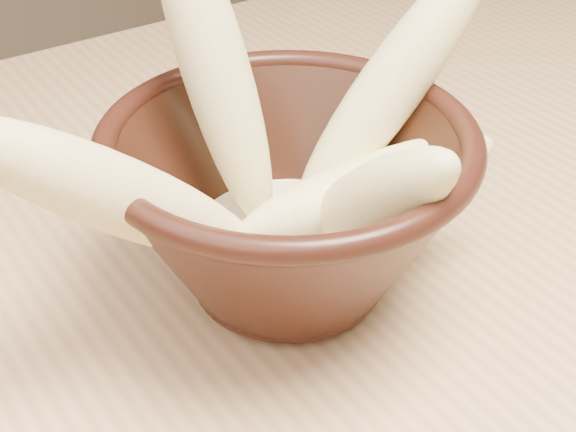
% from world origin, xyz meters
% --- Properties ---
extents(table, '(1.20, 0.80, 0.75)m').
position_xyz_m(table, '(0.00, 0.00, 0.67)').
color(table, tan).
rests_on(table, ground).
extents(bowl, '(0.20, 0.20, 0.11)m').
position_xyz_m(bowl, '(-0.07, -0.02, 0.81)').
color(bowl, black).
rests_on(bowl, table).
extents(milk_puddle, '(0.12, 0.12, 0.02)m').
position_xyz_m(milk_puddle, '(-0.07, -0.02, 0.79)').
color(milk_puddle, '#F4E9C4').
rests_on(milk_puddle, bowl).
extents(banana_upright, '(0.05, 0.11, 0.19)m').
position_xyz_m(banana_upright, '(-0.08, 0.04, 0.88)').
color(banana_upright, '#D0BC7B').
rests_on(banana_upright, bowl).
extents(banana_left, '(0.17, 0.04, 0.15)m').
position_xyz_m(banana_left, '(-0.16, -0.02, 0.85)').
color(banana_left, '#D0BC7B').
rests_on(banana_left, bowl).
extents(banana_right, '(0.15, 0.05, 0.16)m').
position_xyz_m(banana_right, '(0.01, -0.01, 0.86)').
color(banana_right, '#D0BC7B').
rests_on(banana_right, bowl).
extents(banana_across, '(0.17, 0.06, 0.05)m').
position_xyz_m(banana_across, '(-0.03, -0.04, 0.82)').
color(banana_across, '#D0BC7B').
rests_on(banana_across, bowl).
extents(banana_front, '(0.04, 0.12, 0.12)m').
position_xyz_m(banana_front, '(-0.05, -0.07, 0.84)').
color(banana_front, '#D0BC7B').
rests_on(banana_front, bowl).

